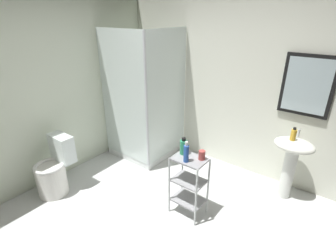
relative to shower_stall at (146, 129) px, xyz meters
The scene contains 12 objects.
ground_plane 1.77m from the shower_stall, 46.22° to the right, with size 4.20×4.20×0.02m, color silver.
wall_back 1.56m from the shower_stall, 27.33° to the left, with size 4.20×0.14×2.50m.
wall_left 1.61m from the shower_stall, 118.50° to the right, with size 0.10×4.20×2.50m, color silver.
shower_stall is the anchor object (origin of this frame).
pedestal_sink 2.14m from the shower_stall, ahead, with size 0.46×0.37×0.81m.
sink_faucet 2.19m from the shower_stall, 10.91° to the left, with size 0.03×0.03×0.10m, color silver.
toilet 1.48m from the shower_stall, 101.71° to the right, with size 0.37×0.49×0.76m.
storage_cart 1.48m from the shower_stall, 28.95° to the right, with size 0.38×0.28×0.74m.
hand_soap_bottle 2.14m from the shower_stall, ahead, with size 0.06×0.06×0.16m.
shampoo_bottle_blue 1.56m from the shower_stall, 31.41° to the right, with size 0.06×0.06×0.23m.
body_wash_bottle_green 1.41m from the shower_stall, 29.79° to the right, with size 0.08×0.08×0.20m.
rinse_cup 1.58m from the shower_stall, 24.88° to the right, with size 0.07×0.07×0.10m, color #B24742.
Camera 1 is at (1.37, -1.50, 2.18)m, focal length 27.19 mm.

